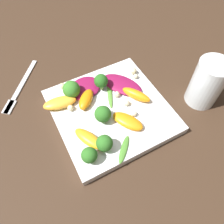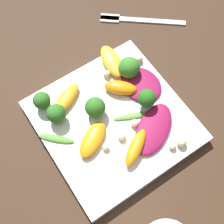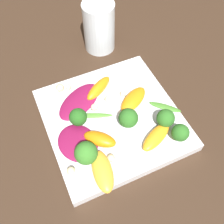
% 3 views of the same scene
% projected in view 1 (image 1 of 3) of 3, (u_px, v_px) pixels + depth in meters
% --- Properties ---
extents(ground_plane, '(2.40, 2.40, 0.00)m').
position_uv_depth(ground_plane, '(111.00, 114.00, 0.51)').
color(ground_plane, '#382619').
extents(plate, '(0.24, 0.24, 0.02)m').
position_uv_depth(plate, '(111.00, 111.00, 0.50)').
color(plate, white).
rests_on(plate, ground_plane).
extents(drinking_glass, '(0.07, 0.07, 0.11)m').
position_uv_depth(drinking_glass, '(207.00, 83.00, 0.48)').
color(drinking_glass, white).
rests_on(drinking_glass, ground_plane).
extents(fork, '(0.12, 0.15, 0.01)m').
position_uv_depth(fork, '(18.00, 91.00, 0.54)').
color(fork, silver).
rests_on(fork, ground_plane).
extents(radicchio_leaf_0, '(0.09, 0.08, 0.01)m').
position_uv_depth(radicchio_leaf_0, '(85.00, 88.00, 0.52)').
color(radicchio_leaf_0, maroon).
rests_on(radicchio_leaf_0, plate).
extents(radicchio_leaf_1, '(0.10, 0.12, 0.01)m').
position_uv_depth(radicchio_leaf_1, '(122.00, 85.00, 0.52)').
color(radicchio_leaf_1, maroon).
rests_on(radicchio_leaf_1, plate).
extents(orange_segment_0, '(0.06, 0.06, 0.02)m').
position_uv_depth(orange_segment_0, '(86.00, 99.00, 0.49)').
color(orange_segment_0, orange).
rests_on(orange_segment_0, plate).
extents(orange_segment_1, '(0.08, 0.04, 0.02)m').
position_uv_depth(orange_segment_1, '(60.00, 103.00, 0.49)').
color(orange_segment_1, '#FCAD33').
rests_on(orange_segment_1, plate).
extents(orange_segment_2, '(0.05, 0.08, 0.02)m').
position_uv_depth(orange_segment_2, '(89.00, 139.00, 0.44)').
color(orange_segment_2, orange).
rests_on(orange_segment_2, plate).
extents(orange_segment_3, '(0.06, 0.08, 0.02)m').
position_uv_depth(orange_segment_3, '(128.00, 121.00, 0.46)').
color(orange_segment_3, orange).
rests_on(orange_segment_3, plate).
extents(orange_segment_4, '(0.06, 0.07, 0.02)m').
position_uv_depth(orange_segment_4, '(136.00, 94.00, 0.50)').
color(orange_segment_4, orange).
rests_on(orange_segment_4, plate).
extents(broccoli_floret_0, '(0.04, 0.04, 0.04)m').
position_uv_depth(broccoli_floret_0, '(103.00, 114.00, 0.45)').
color(broccoli_floret_0, '#7A9E51').
rests_on(broccoli_floret_0, plate).
extents(broccoli_floret_1, '(0.03, 0.03, 0.04)m').
position_uv_depth(broccoli_floret_1, '(101.00, 81.00, 0.50)').
color(broccoli_floret_1, '#84AD5B').
rests_on(broccoli_floret_1, plate).
extents(broccoli_floret_2, '(0.03, 0.03, 0.04)m').
position_uv_depth(broccoli_floret_2, '(89.00, 155.00, 0.40)').
color(broccoli_floret_2, '#84AD5B').
rests_on(broccoli_floret_2, plate).
extents(broccoli_floret_3, '(0.04, 0.04, 0.04)m').
position_uv_depth(broccoli_floret_3, '(71.00, 89.00, 0.49)').
color(broccoli_floret_3, '#7A9E51').
rests_on(broccoli_floret_3, plate).
extents(broccoli_floret_4, '(0.03, 0.03, 0.04)m').
position_uv_depth(broccoli_floret_4, '(104.00, 143.00, 0.42)').
color(broccoli_floret_4, '#7A9E51').
rests_on(broccoli_floret_4, plate).
extents(arugula_sprig_0, '(0.05, 0.05, 0.00)m').
position_uv_depth(arugula_sprig_0, '(124.00, 149.00, 0.43)').
color(arugula_sprig_0, '#47842D').
rests_on(arugula_sprig_0, plate).
extents(arugula_sprig_1, '(0.04, 0.09, 0.00)m').
position_uv_depth(arugula_sprig_1, '(110.00, 93.00, 0.51)').
color(arugula_sprig_1, '#518E33').
rests_on(arugula_sprig_1, plate).
extents(macadamia_nut_0, '(0.01, 0.01, 0.01)m').
position_uv_depth(macadamia_nut_0, '(117.00, 94.00, 0.50)').
color(macadamia_nut_0, beige).
rests_on(macadamia_nut_0, plate).
extents(macadamia_nut_1, '(0.01, 0.01, 0.01)m').
position_uv_depth(macadamia_nut_1, '(71.00, 108.00, 0.48)').
color(macadamia_nut_1, beige).
rests_on(macadamia_nut_1, plate).
extents(macadamia_nut_2, '(0.02, 0.02, 0.02)m').
position_uv_depth(macadamia_nut_2, '(133.00, 71.00, 0.54)').
color(macadamia_nut_2, beige).
rests_on(macadamia_nut_2, plate).
extents(macadamia_nut_3, '(0.01, 0.01, 0.01)m').
position_uv_depth(macadamia_nut_3, '(136.00, 76.00, 0.54)').
color(macadamia_nut_3, beige).
rests_on(macadamia_nut_3, plate).
extents(macadamia_nut_4, '(0.01, 0.01, 0.01)m').
position_uv_depth(macadamia_nut_4, '(127.00, 103.00, 0.49)').
color(macadamia_nut_4, beige).
rests_on(macadamia_nut_4, plate).
extents(macadamia_nut_5, '(0.01, 0.01, 0.01)m').
position_uv_depth(macadamia_nut_5, '(62.00, 86.00, 0.52)').
color(macadamia_nut_5, beige).
rests_on(macadamia_nut_5, plate).
extents(macadamia_nut_6, '(0.01, 0.01, 0.01)m').
position_uv_depth(macadamia_nut_6, '(134.00, 114.00, 0.47)').
color(macadamia_nut_6, beige).
rests_on(macadamia_nut_6, plate).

